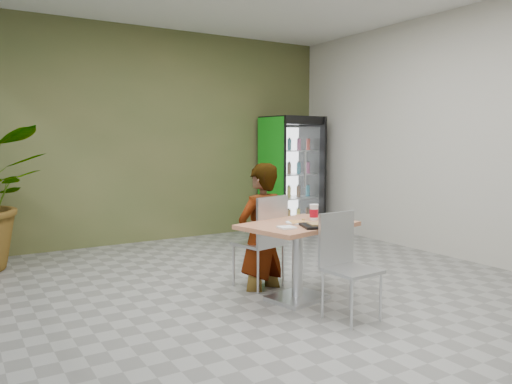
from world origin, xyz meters
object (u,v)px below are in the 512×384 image
soda_cup (314,212)px  beverage_fridge (292,174)px  cafeteria_tray (323,226)px  dining_table (298,245)px  chair_near (344,257)px  seated_woman (261,240)px  chair_far (265,234)px

soda_cup → beverage_fridge: size_ratio=0.08×
beverage_fridge → soda_cup: bearing=-127.8°
cafeteria_tray → beverage_fridge: bearing=58.6°
dining_table → chair_near: (0.07, -0.58, -0.00)m
chair_near → dining_table: bearing=93.5°
dining_table → seated_woman: bearing=99.2°
seated_woman → beverage_fridge: beverage_fridge is taller
chair_far → cafeteria_tray: (0.14, -0.76, 0.19)m
soda_cup → beverage_fridge: bearing=57.9°
beverage_fridge → chair_far: bearing=-136.0°
chair_far → chair_near: 1.06m
chair_near → seated_woman: (-0.16, 1.10, -0.03)m
soda_cup → beverage_fridge: beverage_fridge is taller
soda_cup → cafeteria_tray: soda_cup is taller
dining_table → chair_far: chair_far is taller
dining_table → seated_woman: 0.54m
seated_woman → soda_cup: 0.65m
cafeteria_tray → seated_woman: bearing=101.4°
seated_woman → cafeteria_tray: size_ratio=4.12×
chair_far → chair_near: bearing=84.8°
dining_table → chair_far: bearing=97.5°
chair_far → soda_cup: chair_far is taller
chair_near → cafeteria_tray: (0.01, 0.29, 0.23)m
soda_cup → cafeteria_tray: bearing=-115.4°
seated_woman → cafeteria_tray: 0.87m
soda_cup → beverage_fridge: (1.86, 2.96, 0.14)m
chair_far → seated_woman: (-0.02, 0.05, -0.07)m
chair_far → chair_near: (0.14, -1.06, -0.04)m
chair_far → cafeteria_tray: size_ratio=2.50×
chair_near → chair_far: bearing=93.6°
chair_near → beverage_fridge: size_ratio=0.47×
chair_far → dining_table: bearing=85.0°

